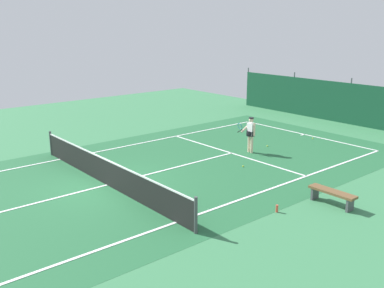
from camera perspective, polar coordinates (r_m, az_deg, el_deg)
name	(u,v)px	position (r m, az deg, el deg)	size (l,w,h in m)	color
ground_plane	(107,185)	(16.44, -10.95, -5.26)	(36.00, 36.00, 0.00)	#387A4C
court_surface	(107,185)	(16.44, -10.95, -5.25)	(11.02, 26.60, 0.01)	#236038
tennis_net	(107,172)	(16.27, -11.04, -3.58)	(10.12, 0.10, 1.10)	black
back_fence	(352,112)	(27.90, 20.12, 3.97)	(16.30, 0.98, 2.70)	#14472D
tennis_player	(251,132)	(20.10, 7.61, 1.54)	(0.76, 0.72, 1.64)	beige
tennis_ball_near_player	(243,166)	(18.24, 6.65, -2.89)	(0.07, 0.07, 0.07)	#CCDB33
tennis_ball_midcourt	(313,138)	(23.36, 15.40, 0.71)	(0.07, 0.07, 0.07)	#CCDB33
tennis_ball_by_sideline	(267,146)	(21.42, 9.76, -0.25)	(0.07, 0.07, 0.07)	#CCDB33
courtside_bench	(332,194)	(15.02, 17.76, -6.21)	(1.60, 0.40, 0.49)	brown
water_bottle	(277,209)	(14.13, 10.98, -8.23)	(0.08, 0.08, 0.24)	#D84C38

